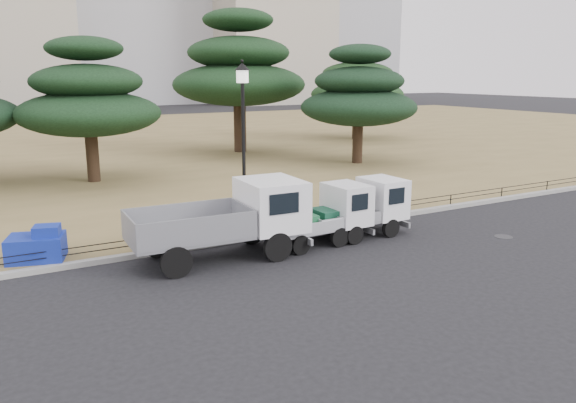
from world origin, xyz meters
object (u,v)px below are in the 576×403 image
truck_kei_front (325,215)px  street_lamp (243,121)px  truck_large (229,217)px  truck_kei_rear (362,208)px  tarp_pile (37,246)px

truck_kei_front → street_lamp: bearing=138.6°
truck_large → truck_kei_rear: 4.83m
truck_large → street_lamp: bearing=54.4°
truck_large → street_lamp: street_lamp is taller
truck_large → truck_kei_rear: bearing=2.3°
truck_kei_rear → tarp_pile: truck_kei_rear is taller
truck_kei_rear → street_lamp: size_ratio=0.65×
truck_kei_rear → tarp_pile: (-9.86, 2.05, -0.38)m
truck_large → street_lamp: (1.25, 1.63, 2.64)m
truck_kei_rear → truck_large: bearing=179.0°
truck_kei_rear → tarp_pile: bearing=166.9°
truck_large → truck_kei_front: truck_large is taller
truck_kei_front → street_lamp: size_ratio=0.64×
truck_kei_rear → street_lamp: bearing=154.6°
truck_kei_front → tarp_pile: truck_kei_front is taller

